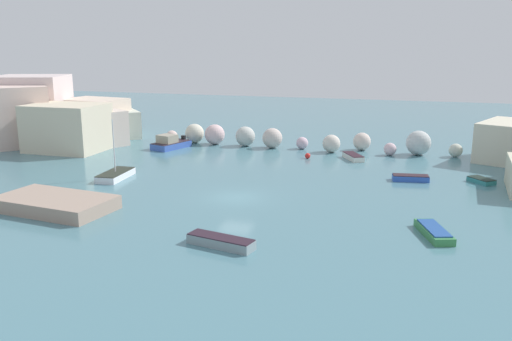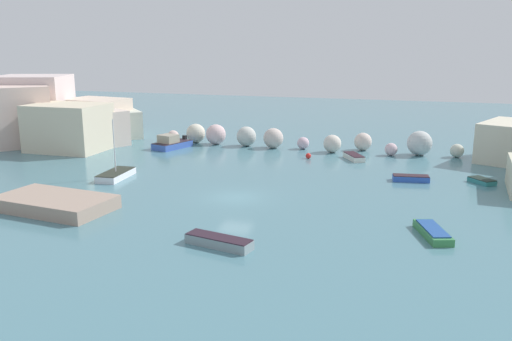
# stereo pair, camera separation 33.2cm
# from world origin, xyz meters

# --- Properties ---
(cove_water) EXTENTS (160.00, 160.00, 0.00)m
(cove_water) POSITION_xyz_m (0.00, 0.00, 0.00)
(cove_water) COLOR slate
(cove_water) RESTS_ON ground
(cliff_headland_left) EXTENTS (22.72, 19.68, 7.87)m
(cliff_headland_left) POSITION_xyz_m (-30.20, 17.12, 2.77)
(cliff_headland_left) COLOR beige
(cliff_headland_left) RESTS_ON ground
(rock_breakwater) EXTENTS (38.31, 4.26, 2.70)m
(rock_breakwater) POSITION_xyz_m (3.31, 21.04, 1.15)
(rock_breakwater) COLOR beige
(rock_breakwater) RESTS_ON ground
(stone_dock) EXTENTS (8.74, 5.43, 0.98)m
(stone_dock) POSITION_xyz_m (-11.44, -6.79, 0.49)
(stone_dock) COLOR tan
(stone_dock) RESTS_ON ground
(channel_buoy) EXTENTS (0.58, 0.58, 0.58)m
(channel_buoy) POSITION_xyz_m (2.29, 16.09, 0.29)
(channel_buoy) COLOR red
(channel_buoy) RESTS_ON cove_water
(moored_boat_0) EXTENTS (2.69, 1.68, 0.59)m
(moored_boat_0) POSITION_xyz_m (-14.70, -3.95, 0.29)
(moored_boat_0) COLOR teal
(moored_boat_0) RESTS_ON cove_water
(moored_boat_1) EXTENTS (4.32, 1.96, 0.62)m
(moored_boat_1) POSITION_xyz_m (2.53, -9.97, 0.31)
(moored_boat_1) COLOR gray
(moored_boat_1) RESTS_ON cove_water
(moored_boat_2) EXTENTS (2.17, 4.47, 5.29)m
(moored_boat_2) POSITION_xyz_m (-12.26, 2.67, 0.34)
(moored_boat_2) COLOR white
(moored_boat_2) RESTS_ON cove_water
(moored_boat_3) EXTENTS (2.48, 4.12, 0.55)m
(moored_boat_3) POSITION_xyz_m (14.56, -4.32, 0.27)
(moored_boat_3) COLOR #3A8549
(moored_boat_3) RESTS_ON cove_water
(moored_boat_4) EXTENTS (2.35, 2.48, 0.44)m
(moored_boat_4) POSITION_xyz_m (18.65, 10.58, 0.22)
(moored_boat_4) COLOR teal
(moored_boat_4) RESTS_ON cove_water
(moored_boat_5) EXTENTS (3.20, 1.55, 0.54)m
(moored_boat_5) POSITION_xyz_m (12.81, 9.50, 0.27)
(moored_boat_5) COLOR blue
(moored_boat_5) RESTS_ON cove_water
(moored_boat_6) EXTENTS (3.48, 5.02, 1.63)m
(moored_boat_6) POSITION_xyz_m (-13.88, 16.91, 0.60)
(moored_boat_6) COLOR #3A5CB9
(moored_boat_6) RESTS_ON cove_water
(moored_boat_7) EXTENTS (2.63, 3.44, 0.58)m
(moored_boat_7) POSITION_xyz_m (6.89, 17.00, 0.29)
(moored_boat_7) COLOR white
(moored_boat_7) RESTS_ON cove_water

